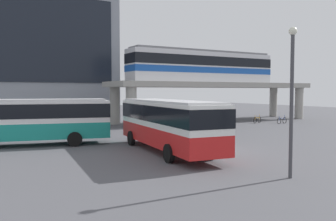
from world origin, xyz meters
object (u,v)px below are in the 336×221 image
object	(u,v)px
bus_main	(168,120)
bicycle_silver	(171,125)
bicycle_red	(228,124)
train	(203,66)
bus_secondary	(27,117)
pedestrian_at_kerb	(156,122)
bicycle_orange	(257,120)
station_building	(15,50)
bicycle_blue	(282,121)
bicycle_black	(217,122)

from	to	relation	value
bus_main	bicycle_silver	distance (m)	13.69
bicycle_red	train	bearing A→B (deg)	75.23
bus_secondary	bicycle_red	bearing A→B (deg)	7.60
bus_secondary	pedestrian_at_kerb	bearing A→B (deg)	18.73
bicycle_orange	bicycle_silver	xyz separation A→B (m)	(-12.01, -0.58, 0.00)
station_building	pedestrian_at_kerb	bearing A→B (deg)	-58.62
station_building	train	bearing A→B (deg)	-30.10
station_building	bicycle_blue	distance (m)	33.06
bicycle_red	bicycle_blue	size ratio (longest dim) A/B	0.93
station_building	bus_main	world-z (taller)	station_building
station_building	pedestrian_at_kerb	distance (m)	21.63
pedestrian_at_kerb	train	bearing A→B (deg)	31.01
station_building	bus_main	size ratio (longest dim) A/B	2.04
bicycle_silver	bicycle_blue	bearing A→B (deg)	-5.84
bus_main	bicycle_black	xyz separation A→B (m)	(13.26, 12.44, -1.63)
station_building	train	size ratio (longest dim) A/B	1.18
bicycle_black	bicycle_blue	size ratio (longest dim) A/B	1.00
bicycle_orange	pedestrian_at_kerb	bearing A→B (deg)	-175.04
station_building	bus_secondary	size ratio (longest dim) A/B	2.02
pedestrian_at_kerb	bus_main	bearing A→B (deg)	-114.01
bus_main	bicycle_red	distance (m)	15.75
bicycle_black	bicycle_silver	bearing A→B (deg)	-172.96
bus_secondary	bicycle_silver	xyz separation A→B (m)	(14.15, 4.74, -1.63)
bicycle_black	station_building	bearing A→B (deg)	140.07
bicycle_red	bicycle_black	bearing A→B (deg)	74.04
bicycle_red	bicycle_orange	bearing A→B (deg)	22.40
bicycle_silver	pedestrian_at_kerb	size ratio (longest dim) A/B	1.03
train	bicycle_orange	xyz separation A→B (m)	(4.68, -4.42, -6.41)
bus_secondary	bicycle_blue	distance (m)	28.31
bus_main	pedestrian_at_kerb	distance (m)	12.13
bus_main	bicycle_black	size ratio (longest dim) A/B	6.30
station_building	pedestrian_at_kerb	size ratio (longest dim) A/B	13.46
bicycle_red	bicycle_blue	bearing A→B (deg)	4.70
bicycle_blue	pedestrian_at_kerb	bearing A→B (deg)	177.18
bicycle_orange	bicycle_blue	distance (m)	2.77
pedestrian_at_kerb	bus_secondary	bearing A→B (deg)	-161.27
bus_secondary	bicycle_black	world-z (taller)	bus_secondary
station_building	bicycle_silver	distance (m)	22.38
train	bicycle_blue	xyz separation A→B (m)	(6.59, -6.43, -6.41)
station_building	bicycle_silver	xyz separation A→B (m)	(12.53, -16.52, -8.42)
bus_main	bicycle_black	distance (m)	18.25
pedestrian_at_kerb	bicycle_silver	bearing A→B (deg)	17.17
bicycle_red	bicycle_silver	size ratio (longest dim) A/B	0.94
bicycle_red	bicycle_orange	distance (m)	7.10
train	bicycle_blue	world-z (taller)	train
bicycle_silver	bus_main	bearing A→B (deg)	-120.89
bus_main	bus_secondary	xyz separation A→B (m)	(-7.17, 6.93, 0.00)
station_building	bicycle_silver	world-z (taller)	station_building
bicycle_red	bicycle_silver	world-z (taller)	same
bicycle_red	bus_secondary	bearing A→B (deg)	-172.40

